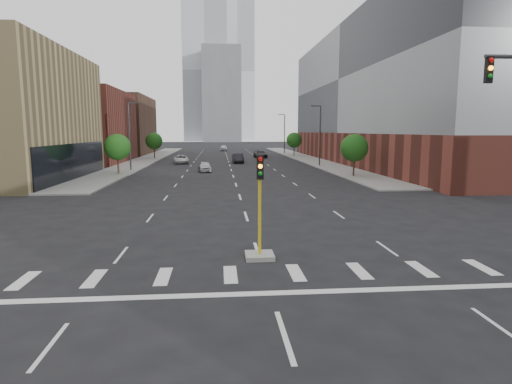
{
  "coord_description": "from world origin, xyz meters",
  "views": [
    {
      "loc": [
        -1.68,
        -8.56,
        5.39
      ],
      "look_at": [
        0.06,
        11.44,
        2.5
      ],
      "focal_mm": 30.0,
      "sensor_mm": 36.0,
      "label": 1
    }
  ],
  "objects": [
    {
      "name": "streetlight_left",
      "position": [
        -13.41,
        50.0,
        5.01
      ],
      "size": [
        1.6,
        0.22,
        9.07
      ],
      "color": "#2D2D30",
      "rests_on": "ground"
    },
    {
      "name": "car_near_left",
      "position": [
        -3.56,
        48.0,
        0.68
      ],
      "size": [
        2.05,
        4.14,
        1.36
      ],
      "primitive_type": "imported",
      "rotation": [
        0.0,
        0.0,
        0.11
      ],
      "color": "#B5B4B9",
      "rests_on": "ground"
    },
    {
      "name": "tower_left",
      "position": [
        -8.0,
        220.0,
        35.0
      ],
      "size": [
        22.0,
        22.0,
        70.0
      ],
      "primitive_type": "cube",
      "color": "#B2B7BC",
      "rests_on": "ground"
    },
    {
      "name": "tower_right",
      "position": [
        10.0,
        260.0,
        40.0
      ],
      "size": [
        20.0,
        20.0,
        80.0
      ],
      "primitive_type": "cube",
      "color": "#B2B7BC",
      "rests_on": "ground"
    },
    {
      "name": "car_far_left",
      "position": [
        -7.91,
        62.69,
        0.69
      ],
      "size": [
        2.95,
        5.23,
        1.38
      ],
      "primitive_type": "imported",
      "rotation": [
        0.0,
        0.0,
        0.14
      ],
      "color": "silver",
      "rests_on": "ground"
    },
    {
      "name": "tree_left_far",
      "position": [
        -14.0,
        75.0,
        3.39
      ],
      "size": [
        3.2,
        3.2,
        4.85
      ],
      "color": "#382619",
      "rests_on": "ground"
    },
    {
      "name": "tower_mid",
      "position": [
        0.0,
        200.0,
        22.0
      ],
      "size": [
        18.0,
        18.0,
        44.0
      ],
      "primitive_type": "cube",
      "color": "slate",
      "rests_on": "ground"
    },
    {
      "name": "tree_left_near",
      "position": [
        -14.0,
        45.0,
        3.39
      ],
      "size": [
        3.2,
        3.2,
        4.85
      ],
      "color": "#382619",
      "rests_on": "ground"
    },
    {
      "name": "car_mid_right",
      "position": [
        1.5,
        63.11,
        0.8
      ],
      "size": [
        1.85,
        4.89,
        1.59
      ],
      "primitive_type": "imported",
      "rotation": [
        0.0,
        0.0,
        0.03
      ],
      "color": "black",
      "rests_on": "ground"
    },
    {
      "name": "building_left_far_a",
      "position": [
        -27.5,
        66.0,
        6.0
      ],
      "size": [
        20.0,
        22.0,
        12.0
      ],
      "primitive_type": "cube",
      "color": "brown",
      "rests_on": "ground"
    },
    {
      "name": "median_traffic_signal",
      "position": [
        0.0,
        8.97,
        0.97
      ],
      "size": [
        1.2,
        1.2,
        4.4
      ],
      "color": "#999993",
      "rests_on": "ground"
    },
    {
      "name": "building_left_far_b",
      "position": [
        -27.5,
        92.0,
        6.5
      ],
      "size": [
        20.0,
        24.0,
        13.0
      ],
      "primitive_type": "cube",
      "color": "brown",
      "rests_on": "ground"
    },
    {
      "name": "sidewalk_left_far",
      "position": [
        -15.0,
        74.0,
        0.07
      ],
      "size": [
        5.0,
        92.0,
        0.15
      ],
      "primitive_type": "cube",
      "color": "gray",
      "rests_on": "ground"
    },
    {
      "name": "ground",
      "position": [
        0.0,
        0.0,
        0.0
      ],
      "size": [
        400.0,
        400.0,
        0.0
      ],
      "primitive_type": "plane",
      "color": "black",
      "rests_on": "ground"
    },
    {
      "name": "streetlight_right_b",
      "position": [
        13.41,
        90.0,
        5.01
      ],
      "size": [
        1.6,
        0.22,
        9.07
      ],
      "color": "#2D2D30",
      "rests_on": "ground"
    },
    {
      "name": "streetlight_right_a",
      "position": [
        13.41,
        55.0,
        5.01
      ],
      "size": [
        1.6,
        0.22,
        9.07
      ],
      "color": "#2D2D30",
      "rests_on": "ground"
    },
    {
      "name": "car_deep_right",
      "position": [
        6.53,
        76.23,
        0.74
      ],
      "size": [
        2.72,
        5.3,
        1.47
      ],
      "primitive_type": "imported",
      "rotation": [
        0.0,
        0.0,
        0.13
      ],
      "color": "black",
      "rests_on": "ground"
    },
    {
      "name": "tree_right_near",
      "position": [
        14.0,
        40.0,
        3.39
      ],
      "size": [
        3.2,
        3.2,
        4.85
      ],
      "color": "#382619",
      "rests_on": "ground"
    },
    {
      "name": "sidewalk_right_far",
      "position": [
        15.0,
        74.0,
        0.07
      ],
      "size": [
        5.0,
        92.0,
        0.15
      ],
      "primitive_type": "cube",
      "color": "gray",
      "rests_on": "ground"
    },
    {
      "name": "tree_right_far",
      "position": [
        14.0,
        80.0,
        3.39
      ],
      "size": [
        3.2,
        3.2,
        4.85
      ],
      "color": "#382619",
      "rests_on": "ground"
    },
    {
      "name": "car_distant",
      "position": [
        -0.36,
        106.05,
        0.77
      ],
      "size": [
        1.95,
        4.56,
        1.53
      ],
      "primitive_type": "imported",
      "rotation": [
        0.0,
        0.0,
        -0.03
      ],
      "color": "silver",
      "rests_on": "ground"
    },
    {
      "name": "building_right_main",
      "position": [
        29.5,
        60.0,
        11.0
      ],
      "size": [
        24.0,
        70.0,
        22.0
      ],
      "color": "brown",
      "rests_on": "ground"
    }
  ]
}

